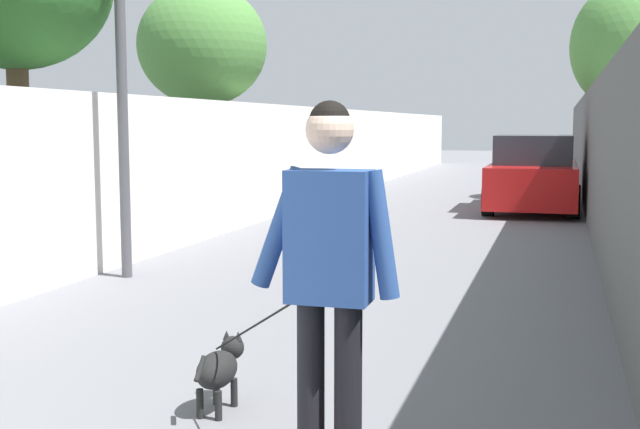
% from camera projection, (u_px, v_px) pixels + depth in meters
% --- Properties ---
extents(ground_plane, '(80.00, 80.00, 0.00)m').
position_uv_depth(ground_plane, '(424.00, 221.00, 14.67)').
color(ground_plane, slate).
extents(wall_left, '(48.00, 0.30, 2.13)m').
position_uv_depth(wall_left, '(230.00, 166.00, 13.49)').
color(wall_left, silver).
rests_on(wall_left, ground).
extents(fence_right, '(48.00, 0.30, 2.45)m').
position_uv_depth(fence_right, '(605.00, 161.00, 11.78)').
color(fence_right, '#4C4C4C').
rests_on(fence_right, ground).
extents(tree_left_far, '(2.33, 2.33, 4.26)m').
position_uv_depth(tree_left_far, '(202.00, 47.00, 14.47)').
color(tree_left_far, '#473523').
rests_on(tree_left_far, ground).
extents(tree_right_distant, '(2.57, 2.57, 4.98)m').
position_uv_depth(tree_right_distant, '(629.00, 46.00, 17.97)').
color(tree_right_distant, brown).
rests_on(tree_right_distant, ground).
extents(lamp_post, '(0.36, 0.36, 3.91)m').
position_uv_depth(lamp_post, '(121.00, 39.00, 9.01)').
color(lamp_post, '#4C4C51').
rests_on(lamp_post, ground).
extents(person_skateboarder, '(0.22, 0.71, 1.79)m').
position_uv_depth(person_skateboarder, '(329.00, 262.00, 3.68)').
color(person_skateboarder, black).
rests_on(person_skateboarder, skateboard).
extents(dog, '(1.24, 1.09, 1.06)m').
position_uv_depth(dog, '(220.00, 367.00, 4.94)').
color(dog, black).
rests_on(dog, ground).
extents(car_near, '(3.99, 1.80, 1.54)m').
position_uv_depth(car_near, '(533.00, 176.00, 16.40)').
color(car_near, '#B71414').
rests_on(car_near, ground).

